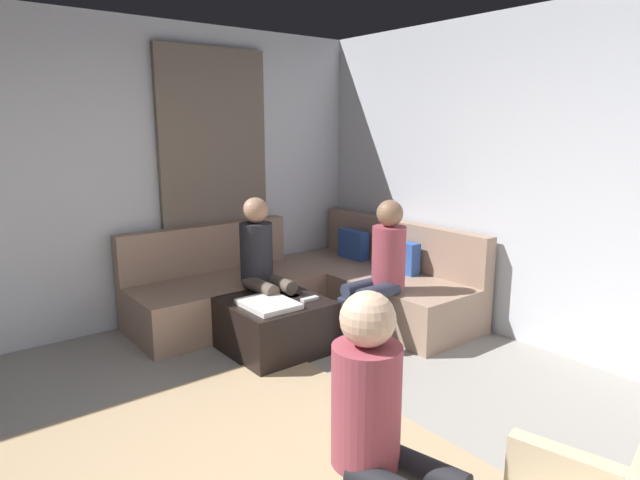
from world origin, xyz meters
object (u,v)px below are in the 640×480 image
game_remote (310,299)px  person_on_couch_back (380,266)px  coffee_mug (278,284)px  person_on_armchair (386,428)px  sectional_couch (311,287)px  ottoman (275,325)px  person_on_couch_side (263,262)px

game_remote → person_on_couch_back: person_on_couch_back is taller
coffee_mug → person_on_armchair: size_ratio=0.08×
person_on_armchair → person_on_couch_back: bearing=-146.9°
sectional_couch → ottoman: size_ratio=3.36×
sectional_couch → ottoman: 0.86m
person_on_couch_back → game_remote: bearing=67.9°
ottoman → game_remote: (0.18, 0.22, 0.22)m
game_remote → person_on_armchair: size_ratio=0.13×
person_on_couch_side → person_on_armchair: person_on_couch_side is taller
sectional_couch → ottoman: (0.46, -0.72, -0.07)m
person_on_couch_side → person_on_couch_back: bearing=133.7°
coffee_mug → game_remote: coffee_mug is taller
person_on_couch_side → sectional_couch: bearing=-166.8°
ottoman → sectional_couch: bearing=122.5°
person_on_couch_back → person_on_armchair: (1.75, -1.67, -0.01)m
sectional_couch → person_on_couch_side: 0.75m
ottoman → person_on_armchair: 2.37m
sectional_couch → coffee_mug: (0.24, -0.54, 0.19)m
coffee_mug → person_on_couch_back: (0.63, 0.60, 0.19)m
coffee_mug → game_remote: size_ratio=0.63×
person_on_couch_side → person_on_armchair: 2.66m
sectional_couch → coffee_mug: 0.62m
coffee_mug → person_on_armchair: person_on_armchair is taller
sectional_couch → game_remote: 0.83m
sectional_couch → person_on_armchair: (2.61, -1.62, 0.36)m
person_on_couch_back → person_on_armchair: 2.42m
sectional_couch → coffee_mug: bearing=-66.1°
coffee_mug → person_on_couch_side: bearing=-136.2°
ottoman → game_remote: game_remote is taller
person_on_armchair → coffee_mug: bearing=-127.5°
game_remote → person_on_couch_side: person_on_couch_side is taller
ottoman → coffee_mug: bearing=140.7°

